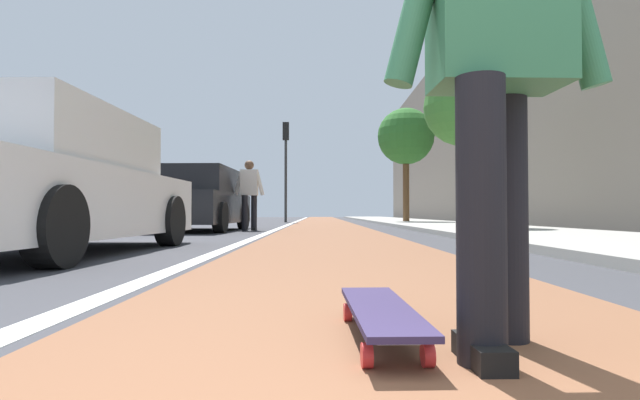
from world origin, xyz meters
The scene contains 13 objects.
ground_plane centered at (10.00, 0.00, 0.00)m, with size 80.00×80.00×0.00m, color #38383D.
bike_lane_paint centered at (24.00, 0.00, 0.00)m, with size 56.00×2.34×0.00m, color brown.
lane_stripe_white centered at (20.00, 1.32, 0.00)m, with size 52.00×0.16×0.01m, color silver.
sidewalk_curb centered at (18.00, -3.62, 0.05)m, with size 52.00×3.20×0.10m, color #9E9B93.
building_facade centered at (22.00, -6.71, 4.31)m, with size 40.00×1.20×8.62m, color #6F665B.
skateboard centered at (1.33, 0.02, 0.09)m, with size 0.85×0.23×0.11m.
skater_person centered at (1.18, -0.33, 0.94)m, with size 0.47×0.72×1.64m.
parked_car_near centered at (4.81, 3.03, 0.71)m, with size 4.38×1.97×1.48m.
parked_car_mid centered at (11.53, 3.08, 0.72)m, with size 4.24×1.97×1.49m.
traffic_light centered at (22.30, 1.72, 3.12)m, with size 0.33×0.28×4.54m.
street_tree_mid centered at (11.50, -3.22, 2.92)m, with size 1.86×1.86×3.89m.
street_tree_far centered at (19.30, -3.22, 3.42)m, with size 2.23×2.23×4.57m.
pedestrian_distant centered at (11.79, 1.91, 0.98)m, with size 0.48×0.74×1.71m.
Camera 1 is at (-0.36, 0.23, 0.43)m, focal length 28.11 mm.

